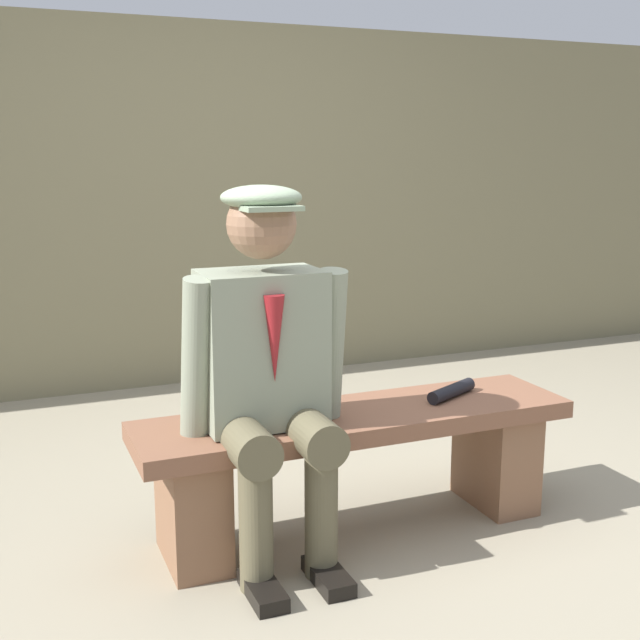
{
  "coord_description": "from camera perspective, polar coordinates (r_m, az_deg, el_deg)",
  "views": [
    {
      "loc": [
        1.19,
        2.55,
        1.39
      ],
      "look_at": [
        0.14,
        0.0,
        0.81
      ],
      "focal_mm": 45.5,
      "sensor_mm": 36.0,
      "label": 1
    }
  ],
  "objects": [
    {
      "name": "rolled_magazine",
      "position": [
        3.15,
        9.24,
        -4.95
      ],
      "size": [
        0.26,
        0.16,
        0.05
      ],
      "primitive_type": "cylinder",
      "rotation": [
        0.0,
        1.57,
        0.46
      ],
      "color": "black",
      "rests_on": "bench"
    },
    {
      "name": "bench",
      "position": [
        3.02,
        2.55,
        -9.34
      ],
      "size": [
        1.62,
        0.41,
        0.46
      ],
      "color": "brown",
      "rests_on": "ground"
    },
    {
      "name": "seated_man",
      "position": [
        2.71,
        -3.74,
        -2.73
      ],
      "size": [
        0.58,
        0.57,
        1.28
      ],
      "color": "gray",
      "rests_on": "ground"
    },
    {
      "name": "ground_plane",
      "position": [
        3.14,
        2.5,
        -14.46
      ],
      "size": [
        30.0,
        30.0,
        0.0
      ],
      "primitive_type": "plane",
      "color": "gray"
    },
    {
      "name": "stadium_wall",
      "position": [
        5.0,
        -8.59,
        7.93
      ],
      "size": [
        12.0,
        0.24,
        2.12
      ],
      "primitive_type": "cube",
      "color": "#726B4F",
      "rests_on": "ground"
    }
  ]
}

